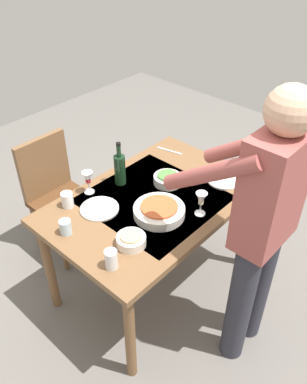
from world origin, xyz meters
TOP-DOWN VIEW (x-y plane):
  - ground_plane at (0.00, 0.00)m, footprint 6.00×6.00m
  - dining_table at (0.00, 0.00)m, footprint 1.32×0.87m
  - chair_near at (0.18, -0.82)m, footprint 0.40×0.40m
  - person_server at (-0.03, 0.70)m, footprint 0.42×0.61m
  - wine_bottle at (0.02, -0.27)m, footprint 0.07×0.07m
  - wine_glass_left at (-0.08, 0.30)m, footprint 0.07×0.07m
  - wine_glass_right at (0.22, -0.34)m, footprint 0.07×0.07m
  - water_cup_near_left at (0.55, -0.15)m, footprint 0.07×0.07m
  - water_cup_near_right at (0.55, 0.22)m, footprint 0.07×0.07m
  - water_cup_far_left at (0.40, -0.33)m, footprint 0.07×0.07m
  - serving_bowl_pasta at (0.09, 0.13)m, footprint 0.30×0.30m
  - side_bowl_salad at (-0.18, -0.04)m, footprint 0.18×0.18m
  - side_bowl_bread at (0.37, 0.18)m, footprint 0.16×0.16m
  - dinner_plate_near at (-0.45, 0.21)m, footprint 0.23×0.23m
  - dinner_plate_far at (0.29, -0.16)m, footprint 0.23×0.23m
  - table_knife at (-0.49, -0.29)m, footprint 0.06×0.20m

SIDE VIEW (x-z plane):
  - ground_plane at x=0.00m, z-range 0.00..0.00m
  - chair_near at x=0.18m, z-range 0.07..0.98m
  - dining_table at x=0.00m, z-range 0.30..1.07m
  - table_knife at x=-0.49m, z-range 0.77..0.78m
  - dinner_plate_near at x=-0.45m, z-range 0.77..0.79m
  - dinner_plate_far at x=0.29m, z-range 0.77..0.79m
  - serving_bowl_pasta at x=0.09m, z-range 0.77..0.84m
  - side_bowl_bread at x=0.37m, z-range 0.77..0.84m
  - side_bowl_salad at x=-0.18m, z-range 0.77..0.84m
  - water_cup_near_left at x=0.55m, z-range 0.77..0.86m
  - water_cup_far_left at x=0.40m, z-range 0.77..0.87m
  - water_cup_near_right at x=0.55m, z-range 0.77..0.88m
  - wine_glass_left at x=-0.08m, z-range 0.80..0.95m
  - wine_glass_right at x=0.22m, z-range 0.80..0.95m
  - wine_bottle at x=0.02m, z-range 0.74..1.03m
  - person_server at x=-0.03m, z-range 0.12..1.81m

